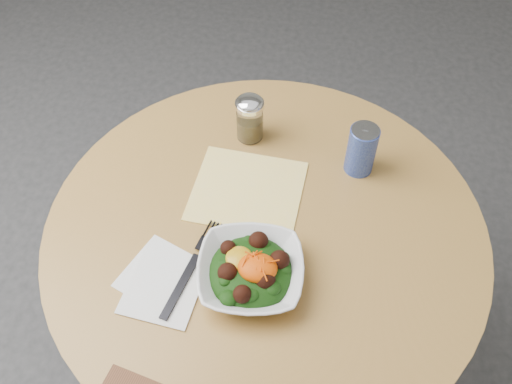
% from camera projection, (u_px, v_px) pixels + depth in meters
% --- Properties ---
extents(ground, '(6.00, 6.00, 0.00)m').
position_uv_depth(ground, '(262.00, 366.00, 1.75)').
color(ground, '#2E2E31').
rests_on(ground, ground).
extents(table, '(0.90, 0.90, 0.75)m').
position_uv_depth(table, '(264.00, 275.00, 1.31)').
color(table, black).
rests_on(table, ground).
extents(cloth_napkin, '(0.25, 0.23, 0.00)m').
position_uv_depth(cloth_napkin, '(247.00, 191.00, 1.21)').
color(cloth_napkin, yellow).
rests_on(cloth_napkin, table).
extents(paper_napkins, '(0.18, 0.20, 0.00)m').
position_uv_depth(paper_napkins, '(162.00, 282.00, 1.08)').
color(paper_napkins, white).
rests_on(paper_napkins, table).
extents(salad_bowl, '(0.21, 0.21, 0.07)m').
position_uv_depth(salad_bowl, '(251.00, 271.00, 1.06)').
color(salad_bowl, silver).
rests_on(salad_bowl, table).
extents(fork, '(0.08, 0.23, 0.00)m').
position_uv_depth(fork, '(193.00, 265.00, 1.09)').
color(fork, black).
rests_on(fork, table).
extents(spice_shaker, '(0.06, 0.06, 0.12)m').
position_uv_depth(spice_shaker, '(250.00, 118.00, 1.27)').
color(spice_shaker, silver).
rests_on(spice_shaker, table).
extents(beverage_can, '(0.06, 0.06, 0.12)m').
position_uv_depth(beverage_can, '(362.00, 149.00, 1.21)').
color(beverage_can, '#0D1E99').
rests_on(beverage_can, table).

